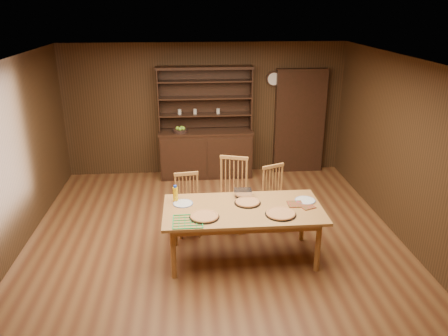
{
  "coord_description": "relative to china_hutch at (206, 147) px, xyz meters",
  "views": [
    {
      "loc": [
        -0.33,
        -5.5,
        3.3
      ],
      "look_at": [
        0.16,
        0.4,
        1.05
      ],
      "focal_mm": 35.0,
      "sensor_mm": 36.0,
      "label": 1
    }
  ],
  "objects": [
    {
      "name": "wall_clock",
      "position": [
        1.35,
        0.2,
        1.3
      ],
      "size": [
        0.3,
        0.05,
        0.3
      ],
      "color": "black",
      "rests_on": "room_shell"
    },
    {
      "name": "plate_right",
      "position": [
        1.23,
        -2.94,
        0.16
      ],
      "size": [
        0.28,
        0.28,
        0.02
      ],
      "color": "silver",
      "rests_on": "dining_table"
    },
    {
      "name": "room_shell",
      "position": [
        0.0,
        -2.75,
        0.98
      ],
      "size": [
        6.0,
        6.0,
        6.0
      ],
      "color": "white",
      "rests_on": "floor"
    },
    {
      "name": "pizza_left",
      "position": [
        -0.16,
        -3.32,
        0.17
      ],
      "size": [
        0.38,
        0.38,
        0.04
      ],
      "color": "black",
      "rests_on": "dining_table"
    },
    {
      "name": "pizza_center",
      "position": [
        0.44,
        -2.95,
        0.17
      ],
      "size": [
        0.36,
        0.36,
        0.04
      ],
      "color": "black",
      "rests_on": "dining_table"
    },
    {
      "name": "chair_center",
      "position": [
        0.31,
        -2.17,
        0.0
      ],
      "size": [
        0.57,
        0.56,
        1.12
      ],
      "rotation": [
        0.0,
        0.0,
        -0.3
      ],
      "color": "#C38B43",
      "rests_on": "floor"
    },
    {
      "name": "china_hutch",
      "position": [
        0.0,
        0.0,
        0.0
      ],
      "size": [
        1.84,
        0.52,
        2.17
      ],
      "color": "black",
      "rests_on": "floor"
    },
    {
      "name": "pot_holder_b",
      "position": [
        1.07,
        -3.04,
        0.16
      ],
      "size": [
        0.2,
        0.2,
        0.02
      ],
      "primitive_type": "cube",
      "rotation": [
        0.0,
        0.0,
        -0.02
      ],
      "color": "red",
      "rests_on": "dining_table"
    },
    {
      "name": "pizza_right",
      "position": [
        0.81,
        -3.32,
        0.17
      ],
      "size": [
        0.4,
        0.4,
        0.04
      ],
      "color": "black",
      "rests_on": "dining_table"
    },
    {
      "name": "plate_left",
      "position": [
        -0.44,
        -2.9,
        0.16
      ],
      "size": [
        0.27,
        0.27,
        0.02
      ],
      "color": "silver",
      "rests_on": "dining_table"
    },
    {
      "name": "pot_holder_a",
      "position": [
        1.21,
        -3.12,
        0.16
      ],
      "size": [
        0.23,
        0.23,
        0.01
      ],
      "primitive_type": "cube",
      "rotation": [
        0.0,
        0.0,
        0.38
      ],
      "color": "red",
      "rests_on": "dining_table"
    },
    {
      "name": "fruit_bowl",
      "position": [
        -0.49,
        -0.07,
        0.39
      ],
      "size": [
        0.29,
        0.29,
        0.12
      ],
      "color": "black",
      "rests_on": "china_hutch"
    },
    {
      "name": "chair_right",
      "position": [
        0.98,
        -2.18,
        -0.08
      ],
      "size": [
        0.52,
        0.51,
        0.97
      ],
      "rotation": [
        0.0,
        0.0,
        0.4
      ],
      "color": "#C38B43",
      "rests_on": "floor"
    },
    {
      "name": "chair_left",
      "position": [
        -0.38,
        -2.29,
        -0.1
      ],
      "size": [
        0.43,
        0.41,
        0.94
      ],
      "rotation": [
        0.0,
        0.0,
        0.12
      ],
      "color": "#C38B43",
      "rests_on": "floor"
    },
    {
      "name": "foil_dish",
      "position": [
        0.4,
        -2.71,
        0.2
      ],
      "size": [
        0.25,
        0.18,
        0.1
      ],
      "primitive_type": "cube",
      "rotation": [
        0.0,
        0.0,
        -0.04
      ],
      "color": "white",
      "rests_on": "dining_table"
    },
    {
      "name": "floor",
      "position": [
        0.0,
        -2.75,
        -0.6
      ],
      "size": [
        6.0,
        6.0,
        0.0
      ],
      "primitive_type": "plane",
      "color": "brown",
      "rests_on": "ground"
    },
    {
      "name": "dining_table",
      "position": [
        0.36,
        -3.09,
        0.08
      ],
      "size": [
        2.1,
        1.05,
        0.75
      ],
      "color": "#A17638",
      "rests_on": "floor"
    },
    {
      "name": "juice_bottle",
      "position": [
        -0.54,
        -2.81,
        0.26
      ],
      "size": [
        0.07,
        0.07,
        0.24
      ],
      "color": "#E8AD0C",
      "rests_on": "dining_table"
    },
    {
      "name": "cooling_rack",
      "position": [
        -0.37,
        -3.42,
        0.16
      ],
      "size": [
        0.41,
        0.41,
        0.02
      ],
      "primitive_type": null,
      "rotation": [
        0.0,
        0.0,
        -0.12
      ],
      "color": "#0C9D42",
      "rests_on": "dining_table"
    },
    {
      "name": "doorway",
      "position": [
        1.9,
        0.15,
        0.45
      ],
      "size": [
        1.0,
        0.18,
        2.1
      ],
      "primitive_type": "cube",
      "color": "black",
      "rests_on": "floor"
    }
  ]
}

